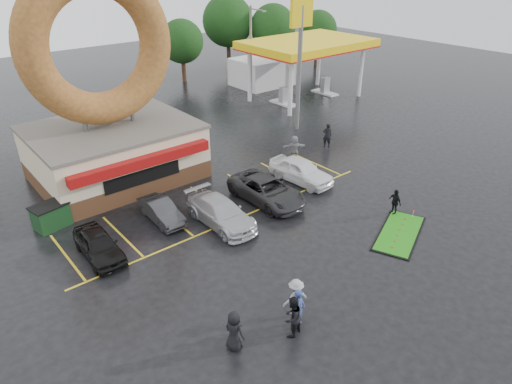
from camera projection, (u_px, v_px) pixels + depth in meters
ground at (277, 244)px, 24.14m from camera, size 120.00×120.00×0.00m
donut_shop at (109, 114)px, 29.18m from camera, size 10.20×8.70×13.50m
gas_station at (287, 58)px, 47.86m from camera, size 12.30×13.65×5.90m
shell_sign at (300, 41)px, 36.12m from camera, size 2.20×0.36×10.60m
streetlight_mid at (148, 70)px, 38.36m from camera, size 0.40×2.21×9.00m
streetlight_right at (251, 51)px, 45.77m from camera, size 0.40×2.21×9.00m
tree_far_a at (273, 27)px, 56.69m from camera, size 5.60×5.60×8.00m
tree_far_b at (318, 30)px, 59.00m from camera, size 4.90×4.90×7.00m
tree_far_c at (228, 21)px, 56.86m from camera, size 6.30×6.30×9.00m
tree_far_d at (182, 41)px, 51.63m from camera, size 4.90×4.90×7.00m
car_black at (99, 245)px, 22.88m from camera, size 1.77×4.10×1.38m
car_dgrey at (161, 211)px, 26.01m from camera, size 1.33×3.71×1.22m
car_silver at (221, 212)px, 25.61m from camera, size 2.06×5.04×1.46m
car_grey at (267, 190)px, 27.93m from camera, size 2.60×5.45×1.50m
car_white at (301, 171)px, 30.30m from camera, size 2.33×4.82×1.59m
person_blue at (299, 308)px, 18.53m from camera, size 0.80×0.76×1.85m
person_blackjkt at (292, 317)px, 18.07m from camera, size 1.06×0.92×1.87m
person_hoodie at (296, 297)px, 19.14m from camera, size 1.26×0.89×1.78m
person_bystander at (234, 331)px, 17.47m from camera, size 0.75×0.97×1.78m
person_cameraman at (395, 202)px, 26.56m from camera, size 0.56×0.99×1.58m
person_walker_near at (294, 148)px, 33.36m from camera, size 1.79×1.34×1.88m
person_walker_far at (327, 135)px, 35.60m from camera, size 0.83×0.80×1.93m
dumpster at (51, 217)px, 25.39m from camera, size 2.00×1.52×1.30m
putting_green at (399, 233)px, 25.03m from camera, size 5.10×3.66×0.59m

